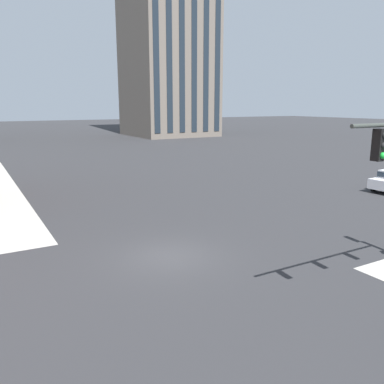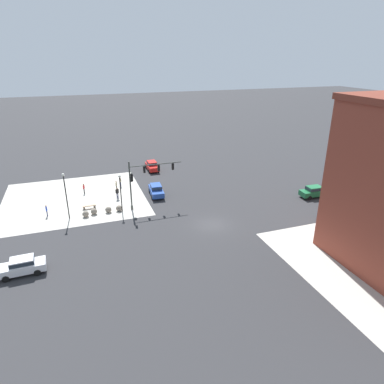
{
  "view_description": "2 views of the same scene",
  "coord_description": "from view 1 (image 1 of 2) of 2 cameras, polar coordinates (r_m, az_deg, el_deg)",
  "views": [
    {
      "loc": [
        -7.42,
        -15.04,
        6.64
      ],
      "look_at": [
        1.58,
        0.71,
        2.63
      ],
      "focal_mm": 37.26,
      "sensor_mm": 36.0,
      "label": 1
    },
    {
      "loc": [
        15.05,
        35.21,
        19.79
      ],
      "look_at": [
        2.8,
        0.42,
        4.94
      ],
      "focal_mm": 32.01,
      "sensor_mm": 36.0,
      "label": 2
    }
  ],
  "objects": [
    {
      "name": "ground_plane",
      "position": [
        18.04,
        -3.28,
        -9.16
      ],
      "size": [
        320.0,
        320.0,
        0.0
      ],
      "primitive_type": "plane",
      "color": "#2D2D30"
    }
  ]
}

